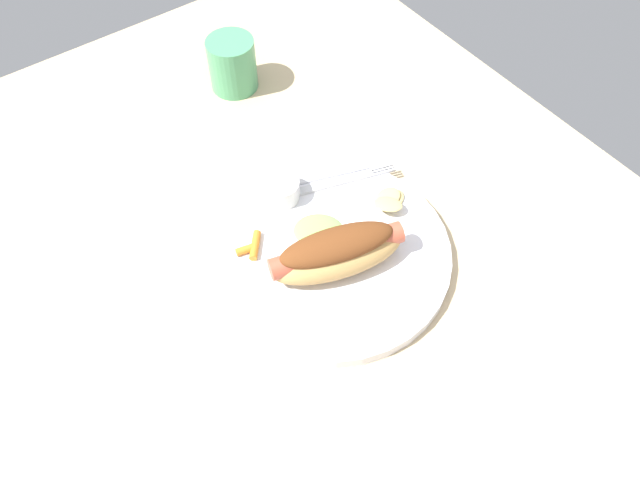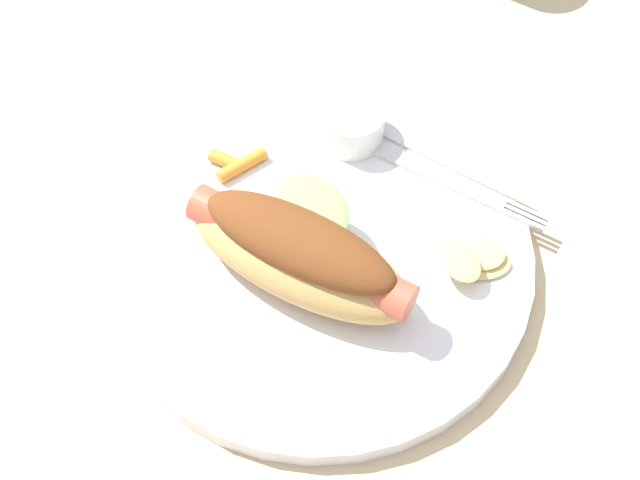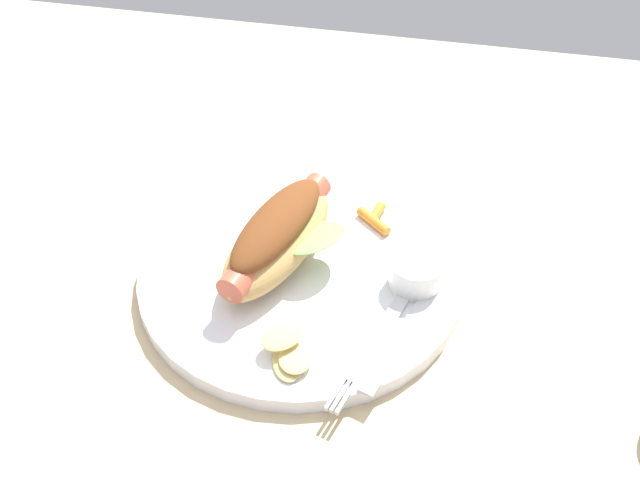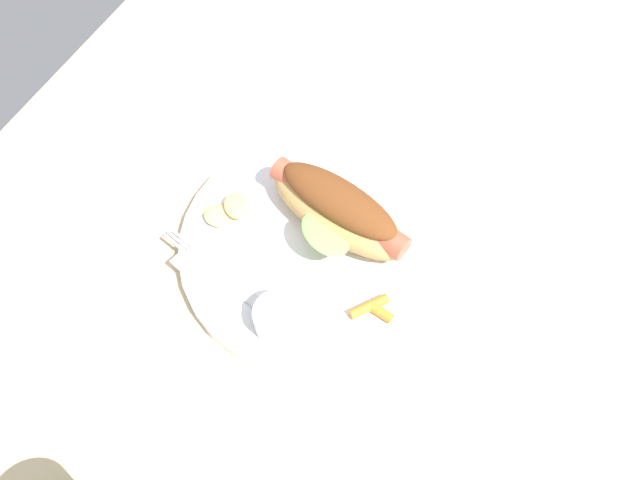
{
  "view_description": "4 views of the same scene",
  "coord_description": "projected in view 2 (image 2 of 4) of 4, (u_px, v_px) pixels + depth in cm",
  "views": [
    {
      "loc": [
        -32.98,
        24.54,
        65.0
      ],
      "look_at": [
        2.5,
        -1.27,
        4.52
      ],
      "focal_mm": 35.45,
      "sensor_mm": 36.0,
      "label": 1
    },
    {
      "loc": [
        -32.86,
        -11.17,
        57.45
      ],
      "look_at": [
        1.85,
        -2.79,
        3.71
      ],
      "focal_mm": 53.84,
      "sensor_mm": 36.0,
      "label": 2
    },
    {
      "loc": [
        14.33,
        -52.99,
        53.25
      ],
      "look_at": [
        4.11,
        -2.63,
        5.44
      ],
      "focal_mm": 44.57,
      "sensor_mm": 36.0,
      "label": 3
    },
    {
      "loc": [
        32.92,
        10.06,
        53.63
      ],
      "look_at": [
        3.74,
        -2.31,
        3.65
      ],
      "focal_mm": 33.35,
      "sensor_mm": 36.0,
      "label": 4
    }
  ],
  "objects": [
    {
      "name": "ground_plane",
      "position": [
        276.0,
        289.0,
        0.68
      ],
      "size": [
        120.0,
        90.0,
        1.8
      ],
      "primitive_type": "cube",
      "color": "tan"
    },
    {
      "name": "plate",
      "position": [
        319.0,
        257.0,
        0.67
      ],
      "size": [
        29.97,
        29.97,
        1.6
      ],
      "primitive_type": "cylinder",
      "color": "white",
      "rests_on": "ground_plane"
    },
    {
      "name": "hot_dog",
      "position": [
        300.0,
        254.0,
        0.63
      ],
      "size": [
        12.49,
        17.48,
        5.77
      ],
      "rotation": [
        0.0,
        0.0,
        4.43
      ],
      "color": "tan",
      "rests_on": "plate"
    },
    {
      "name": "sauce_ramekin",
      "position": [
        352.0,
        124.0,
        0.71
      ],
      "size": [
        4.85,
        4.85,
        2.86
      ],
      "primitive_type": "cylinder",
      "color": "white",
      "rests_on": "plate"
    },
    {
      "name": "fork",
      "position": [
        441.0,
        177.0,
        0.7
      ],
      "size": [
        5.82,
        15.55,
        0.4
      ],
      "rotation": [
        0.0,
        0.0,
        4.41
      ],
      "color": "silver",
      "rests_on": "plate"
    },
    {
      "name": "knife",
      "position": [
        436.0,
        154.0,
        0.71
      ],
      "size": [
        5.8,
        13.37,
        0.36
      ],
      "primitive_type": "cube",
      "rotation": [
        0.0,
        0.0,
        4.38
      ],
      "color": "silver",
      "rests_on": "plate"
    },
    {
      "name": "chips_pile",
      "position": [
        474.0,
        260.0,
        0.65
      ],
      "size": [
        5.27,
        6.15,
        1.85
      ],
      "color": "#D6BD73",
      "rests_on": "plate"
    },
    {
      "name": "carrot_garnish",
      "position": [
        236.0,
        163.0,
        0.7
      ],
      "size": [
        3.71,
        4.25,
        0.98
      ],
      "color": "orange",
      "rests_on": "plate"
    }
  ]
}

